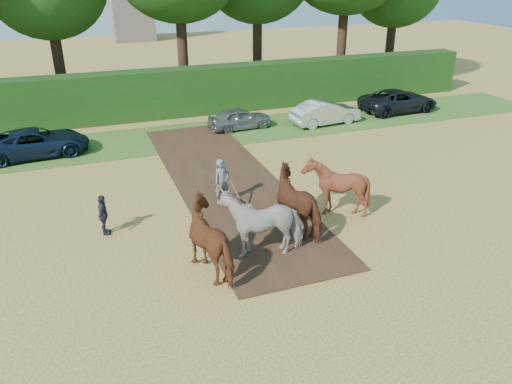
# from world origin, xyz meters

# --- Properties ---
(ground) EXTENTS (120.00, 120.00, 0.00)m
(ground) POSITION_xyz_m (0.00, 0.00, 0.00)
(ground) COLOR gold
(ground) RESTS_ON ground
(earth_strip) EXTENTS (4.50, 17.00, 0.05)m
(earth_strip) POSITION_xyz_m (1.50, 7.00, 0.03)
(earth_strip) COLOR #472D1C
(earth_strip) RESTS_ON ground
(grass_verge) EXTENTS (50.00, 5.00, 0.03)m
(grass_verge) POSITION_xyz_m (0.00, 14.00, 0.01)
(grass_verge) COLOR #38601E
(grass_verge) RESTS_ON ground
(hedgerow) EXTENTS (46.00, 1.60, 3.00)m
(hedgerow) POSITION_xyz_m (0.00, 18.50, 1.50)
(hedgerow) COLOR #14380F
(hedgerow) RESTS_ON ground
(spectator_far) EXTENTS (0.54, 0.96, 1.55)m
(spectator_far) POSITION_xyz_m (-4.05, 3.97, 0.77)
(spectator_far) COLOR #242730
(spectator_far) RESTS_ON ground
(plough_team) EXTENTS (7.72, 6.48, 2.31)m
(plough_team) POSITION_xyz_m (1.83, 1.49, 1.15)
(plough_team) COLOR brown
(plough_team) RESTS_ON ground
(parked_cars) EXTENTS (36.27, 3.44, 1.48)m
(parked_cars) POSITION_xyz_m (2.46, 13.90, 0.72)
(parked_cars) COLOR #B4B6BB
(parked_cars) RESTS_ON ground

